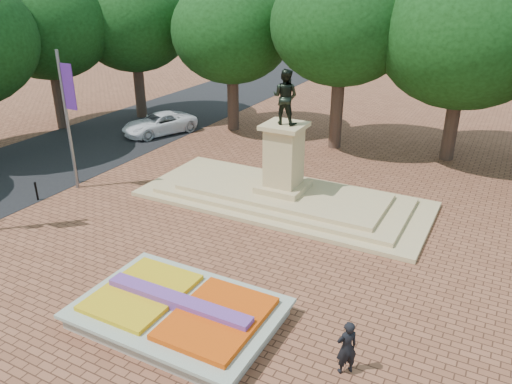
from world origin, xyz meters
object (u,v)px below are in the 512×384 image
monument (283,184)px  van (159,124)px  flower_bed (179,312)px  pedestrian (347,347)px

monument → van: monument is taller
flower_bed → pedestrian: size_ratio=3.74×
flower_bed → monument: 10.07m
monument → pedestrian: bearing=-56.3°
van → pedestrian: bearing=-17.1°
flower_bed → monument: (-1.03, 10.00, 0.50)m
van → monument: bearing=-3.6°
monument → van: 13.88m
flower_bed → monument: monument is taller
monument → pedestrian: 11.58m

